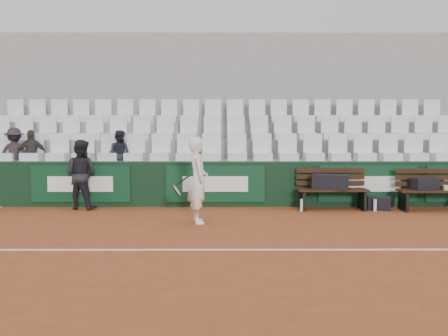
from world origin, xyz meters
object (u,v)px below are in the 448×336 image
bench_left (332,199)px  sports_bag_ground (379,203)px  spectator_b (31,135)px  bench_right (434,200)px  tennis_player (198,180)px  water_bottle_far (375,205)px  sports_bag_left (330,182)px  ball_kid (81,175)px  sports_bag_right (425,184)px  spectator_c (119,136)px  spectator_a (14,134)px  water_bottle_near (302,205)px

bench_left → sports_bag_ground: bench_left is taller
bench_left → spectator_b: 7.06m
bench_right → tennis_player: tennis_player is taller
sports_bag_ground → water_bottle_far: sports_bag_ground is taller
sports_bag_left → ball_kid: 5.40m
sports_bag_right → spectator_c: 6.93m
sports_bag_left → spectator_a: size_ratio=0.61×
tennis_player → sports_bag_right: bearing=15.4°
water_bottle_far → spectator_a: spectator_a is taller
bench_left → ball_kid: ball_kid is taller
sports_bag_ground → water_bottle_far: 0.22m
water_bottle_far → ball_kid: bearing=177.3°
spectator_a → tennis_player: bearing=144.1°
bench_right → tennis_player: size_ratio=0.93×
sports_bag_ground → tennis_player: (-3.84, -1.40, 0.66)m
ball_kid → tennis_player: bearing=164.3°
bench_left → water_bottle_near: size_ratio=5.66×
water_bottle_near → water_bottle_far: size_ratio=1.03×
spectator_a → spectator_c: spectator_a is taller
tennis_player → bench_right: bearing=14.6°
bench_right → ball_kid: (-7.59, 0.23, 0.53)m
sports_bag_left → spectator_a: bearing=171.6°
sports_bag_right → spectator_c: spectator_c is taller
bench_left → bench_right: bearing=-3.7°
sports_bag_ground → spectator_a: 8.45m
water_bottle_far → sports_bag_ground: bearing=52.0°
sports_bag_left → ball_kid: bearing=178.6°
spectator_a → spectator_b: 0.40m
bench_left → sports_bag_ground: 1.00m
sports_bag_right → spectator_b: (-8.82, 1.13, 1.00)m
tennis_player → spectator_c: bearing=128.7°
bench_right → tennis_player: (-4.98, -1.30, 0.58)m
sports_bag_left → sports_bag_ground: bearing=0.2°
bench_right → sports_bag_ground: (-1.14, 0.10, -0.08)m
bench_left → ball_kid: (-5.46, 0.09, 0.53)m
sports_bag_ground → water_bottle_near: size_ratio=1.79×
water_bottle_near → bench_left: bearing=17.1°
sports_bag_left → spectator_c: (-4.74, 1.06, 0.97)m
sports_bag_right → ball_kid: bearing=178.4°
sports_bag_right → water_bottle_far: 1.19m
bench_right → spectator_c: bearing=170.6°
bench_left → tennis_player: tennis_player is taller
ball_kid → spectator_a: spectator_a is taller
bench_right → spectator_b: (-9.00, 1.15, 1.36)m
spectator_b → spectator_c: 2.05m
bench_left → spectator_a: 7.46m
spectator_c → sports_bag_right: bearing=-171.4°
bench_right → sports_bag_right: (-0.18, 0.02, 0.35)m
spectator_a → spectator_c: 2.46m
sports_bag_right → spectator_a: bearing=173.0°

